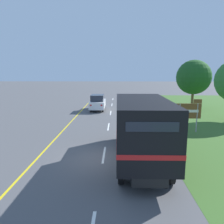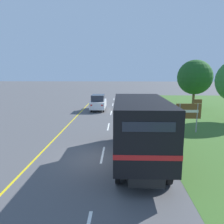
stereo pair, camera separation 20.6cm
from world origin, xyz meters
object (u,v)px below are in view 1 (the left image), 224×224
object	(u,v)px
lead_car_white	(98,102)
highway_sign	(189,112)
roadside_tree_mid	(194,77)
horse_trailer_truck	(140,126)

from	to	relation	value
lead_car_white	highway_sign	bearing A→B (deg)	-50.87
roadside_tree_mid	horse_trailer_truck	bearing A→B (deg)	-116.17
lead_car_white	roadside_tree_mid	distance (m)	13.00
highway_sign	horse_trailer_truck	bearing A→B (deg)	-127.27
horse_trailer_truck	highway_sign	world-z (taller)	horse_trailer_truck
lead_car_white	highway_sign	world-z (taller)	highway_sign
horse_trailer_truck	lead_car_white	xyz separation A→B (m)	(-3.69, 15.86, -0.95)
horse_trailer_truck	roadside_tree_mid	bearing A→B (deg)	63.83
lead_car_white	highway_sign	size ratio (longest dim) A/B	1.56
highway_sign	roadside_tree_mid	size ratio (longest dim) A/B	0.42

